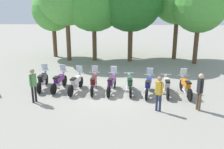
{
  "coord_description": "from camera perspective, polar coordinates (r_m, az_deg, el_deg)",
  "views": [
    {
      "loc": [
        0.74,
        -13.37,
        5.03
      ],
      "look_at": [
        0.0,
        0.5,
        0.9
      ],
      "focal_mm": 40.5,
      "sensor_mm": 36.0,
      "label": 1
    }
  ],
  "objects": [
    {
      "name": "ground_plane",
      "position": [
        14.31,
        -0.11,
        -4.03
      ],
      "size": [
        80.0,
        80.0,
        0.0
      ],
      "primitive_type": "plane",
      "color": "gray"
    },
    {
      "name": "motorcycle_0",
      "position": [
        15.3,
        -15.39,
        -1.21
      ],
      "size": [
        0.62,
        2.19,
        1.37
      ],
      "rotation": [
        0.0,
        0.0,
        1.62
      ],
      "color": "black",
      "rests_on": "ground_plane"
    },
    {
      "name": "motorcycle_1",
      "position": [
        14.87,
        -11.83,
        -1.47
      ],
      "size": [
        0.69,
        2.18,
        1.37
      ],
      "rotation": [
        0.0,
        0.0,
        1.42
      ],
      "color": "black",
      "rests_on": "ground_plane"
    },
    {
      "name": "motorcycle_2",
      "position": [
        14.44,
        -8.14,
        -1.83
      ],
      "size": [
        0.72,
        2.17,
        1.37
      ],
      "rotation": [
        0.0,
        0.0,
        1.39
      ],
      "color": "black",
      "rests_on": "ground_plane"
    },
    {
      "name": "motorcycle_3",
      "position": [
        14.33,
        -4.15,
        -1.85
      ],
      "size": [
        0.62,
        2.19,
        1.37
      ],
      "rotation": [
        0.0,
        0.0,
        1.57
      ],
      "color": "black",
      "rests_on": "ground_plane"
    },
    {
      "name": "motorcycle_4",
      "position": [
        14.19,
        -0.08,
        -1.99
      ],
      "size": [
        0.69,
        2.18,
        1.37
      ],
      "rotation": [
        0.0,
        0.0,
        1.42
      ],
      "color": "black",
      "rests_on": "ground_plane"
    },
    {
      "name": "motorcycle_5",
      "position": [
        14.18,
        3.99,
        -2.1
      ],
      "size": [
        0.62,
        2.19,
        0.99
      ],
      "rotation": [
        0.0,
        0.0,
        1.61
      ],
      "color": "black",
      "rests_on": "ground_plane"
    },
    {
      "name": "motorcycle_6",
      "position": [
        13.96,
        8.21,
        -2.48
      ],
      "size": [
        0.73,
        2.17,
        1.37
      ],
      "rotation": [
        0.0,
        0.0,
        1.38
      ],
      "color": "black",
      "rests_on": "ground_plane"
    },
    {
      "name": "motorcycle_7",
      "position": [
        14.22,
        12.22,
        -2.4
      ],
      "size": [
        0.62,
        2.19,
        0.99
      ],
      "rotation": [
        0.0,
        0.0,
        1.51
      ],
      "color": "black",
      "rests_on": "ground_plane"
    },
    {
      "name": "motorcycle_8",
      "position": [
        14.3,
        16.29,
        -2.53
      ],
      "size": [
        0.62,
        2.19,
        1.37
      ],
      "rotation": [
        0.0,
        0.0,
        1.63
      ],
      "color": "black",
      "rests_on": "ground_plane"
    },
    {
      "name": "person_0",
      "position": [
        12.38,
        19.24,
        -3.06
      ],
      "size": [
        0.31,
        0.4,
        1.8
      ],
      "rotation": [
        0.0,
        0.0,
        3.53
      ],
      "color": "brown",
      "rests_on": "ground_plane"
    },
    {
      "name": "person_1",
      "position": [
        11.82,
        10.57,
        -3.71
      ],
      "size": [
        0.38,
        0.31,
        1.7
      ],
      "rotation": [
        0.0,
        0.0,
        4.14
      ],
      "color": "#232D4C",
      "rests_on": "ground_plane"
    },
    {
      "name": "person_2",
      "position": [
        13.21,
        -17.38,
        -1.8
      ],
      "size": [
        0.32,
        0.37,
        1.76
      ],
      "rotation": [
        0.0,
        0.0,
        2.52
      ],
      "color": "black",
      "rests_on": "ground_plane"
    },
    {
      "name": "tree_0",
      "position": [
        23.38,
        -13.22,
        13.85
      ],
      "size": [
        3.61,
        3.61,
        5.92
      ],
      "color": "brown",
      "rests_on": "ground_plane"
    },
    {
      "name": "tree_6",
      "position": [
        21.22,
        19.18,
        14.51
      ],
      "size": [
        4.22,
        4.22,
        6.73
      ],
      "color": "brown",
      "rests_on": "ground_plane"
    }
  ]
}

